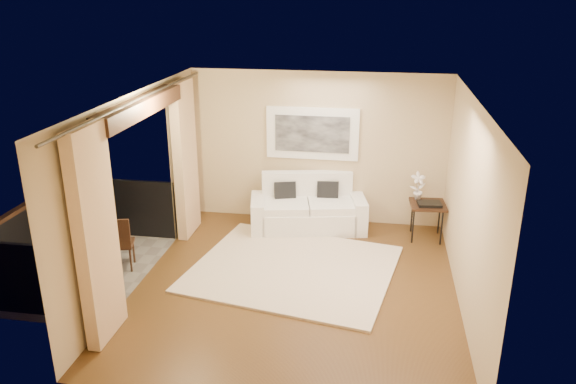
% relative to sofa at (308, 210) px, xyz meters
% --- Properties ---
extents(floor, '(5.00, 5.00, 0.00)m').
position_rel_sofa_xyz_m(floor, '(0.11, -2.09, -0.34)').
color(floor, brown).
rests_on(floor, ground).
extents(room_shell, '(5.00, 6.40, 5.00)m').
position_rel_sofa_xyz_m(room_shell, '(-2.02, -2.09, 2.18)').
color(room_shell, white).
rests_on(room_shell, ground).
extents(balcony, '(1.81, 2.60, 1.17)m').
position_rel_sofa_xyz_m(balcony, '(-3.20, -2.09, -0.16)').
color(balcony, '#605B56').
rests_on(balcony, ground).
extents(curtains, '(0.16, 4.80, 2.64)m').
position_rel_sofa_xyz_m(curtains, '(-2.00, -2.09, 1.00)').
color(curtains, '#DEB589').
rests_on(curtains, ground).
extents(artwork, '(1.62, 0.07, 0.92)m').
position_rel_sofa_xyz_m(artwork, '(0.01, 0.37, 1.28)').
color(artwork, white).
rests_on(artwork, room_shell).
extents(rug, '(3.32, 3.02, 0.04)m').
position_rel_sofa_xyz_m(rug, '(-0.01, -1.61, -0.32)').
color(rug, beige).
rests_on(rug, floor).
extents(sofa, '(2.11, 1.23, 0.95)m').
position_rel_sofa_xyz_m(sofa, '(0.00, 0.00, 0.00)').
color(sofa, white).
rests_on(sofa, floor).
extents(side_table, '(0.61, 0.61, 0.63)m').
position_rel_sofa_xyz_m(side_table, '(2.04, -0.12, 0.23)').
color(side_table, '#321C10').
rests_on(side_table, floor).
extents(tray, '(0.41, 0.32, 0.05)m').
position_rel_sofa_xyz_m(tray, '(2.05, -0.20, 0.32)').
color(tray, black).
rests_on(tray, side_table).
extents(orchid, '(0.30, 0.24, 0.49)m').
position_rel_sofa_xyz_m(orchid, '(1.86, 0.03, 0.54)').
color(orchid, white).
rests_on(orchid, side_table).
extents(bistro_table, '(0.70, 0.70, 0.70)m').
position_rel_sofa_xyz_m(bistro_table, '(-3.25, -1.78, 0.28)').
color(bistro_table, '#321C10').
rests_on(bistro_table, balcony).
extents(balcony_chair_far, '(0.46, 0.46, 0.86)m').
position_rel_sofa_xyz_m(balcony_chair_far, '(-2.56, -2.05, 0.16)').
color(balcony_chair_far, '#321C10').
rests_on(balcony_chair_far, balcony).
extents(balcony_chair_near, '(0.55, 0.56, 1.07)m').
position_rel_sofa_xyz_m(balcony_chair_near, '(-2.88, -2.44, 0.29)').
color(balcony_chair_near, '#321C10').
rests_on(balcony_chair_near, balcony).
extents(ice_bucket, '(0.18, 0.18, 0.20)m').
position_rel_sofa_xyz_m(ice_bucket, '(-3.41, -1.70, 0.47)').
color(ice_bucket, silver).
rests_on(ice_bucket, bistro_table).
extents(candle, '(0.06, 0.06, 0.07)m').
position_rel_sofa_xyz_m(candle, '(-3.21, -1.61, 0.40)').
color(candle, red).
rests_on(candle, bistro_table).
extents(vase, '(0.04, 0.04, 0.18)m').
position_rel_sofa_xyz_m(vase, '(-3.29, -1.94, 0.46)').
color(vase, white).
rests_on(vase, bistro_table).
extents(glass_a, '(0.06, 0.06, 0.12)m').
position_rel_sofa_xyz_m(glass_a, '(-3.15, -1.90, 0.43)').
color(glass_a, white).
rests_on(glass_a, bistro_table).
extents(glass_b, '(0.06, 0.06, 0.12)m').
position_rel_sofa_xyz_m(glass_b, '(-3.09, -1.79, 0.43)').
color(glass_b, silver).
rests_on(glass_b, bistro_table).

